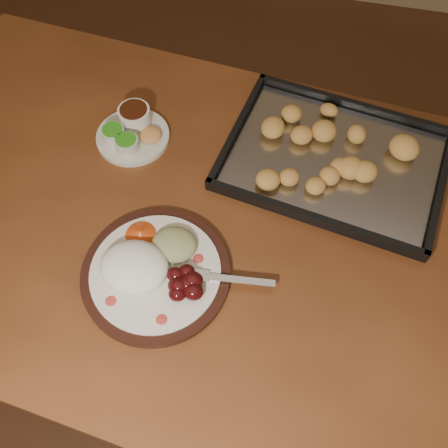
# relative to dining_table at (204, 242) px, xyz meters

# --- Properties ---
(ground) EXTENTS (4.00, 4.00, 0.00)m
(ground) POSITION_rel_dining_table_xyz_m (-0.05, -0.09, -0.65)
(ground) COLOR #512C1C
(ground) RESTS_ON ground
(dining_table) EXTENTS (1.59, 1.05, 0.75)m
(dining_table) POSITION_rel_dining_table_xyz_m (0.00, 0.00, 0.00)
(dining_table) COLOR brown
(dining_table) RESTS_ON ground
(dinner_plate) EXTENTS (0.37, 0.29, 0.07)m
(dinner_plate) POSITION_rel_dining_table_xyz_m (-0.06, -0.14, 0.12)
(dinner_plate) COLOR black
(dinner_plate) RESTS_ON dining_table
(condiment_saucer) EXTENTS (0.17, 0.17, 0.06)m
(condiment_saucer) POSITION_rel_dining_table_xyz_m (-0.21, 0.18, 0.12)
(condiment_saucer) COLOR beige
(condiment_saucer) RESTS_ON dining_table
(baking_tray) EXTENTS (0.52, 0.42, 0.05)m
(baking_tray) POSITION_rel_dining_table_xyz_m (0.25, 0.21, 0.11)
(baking_tray) COLOR black
(baking_tray) RESTS_ON dining_table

